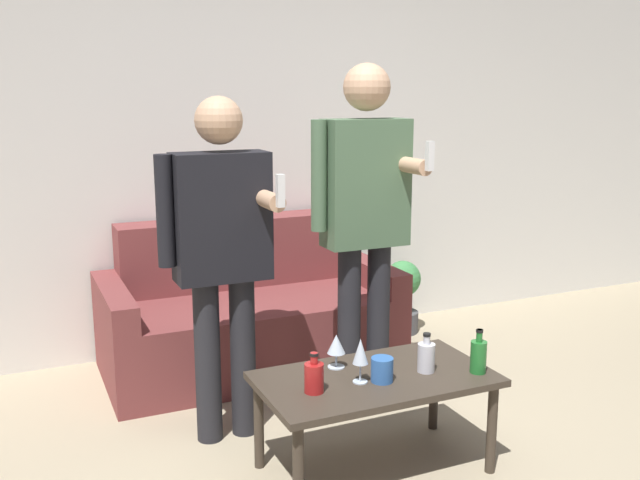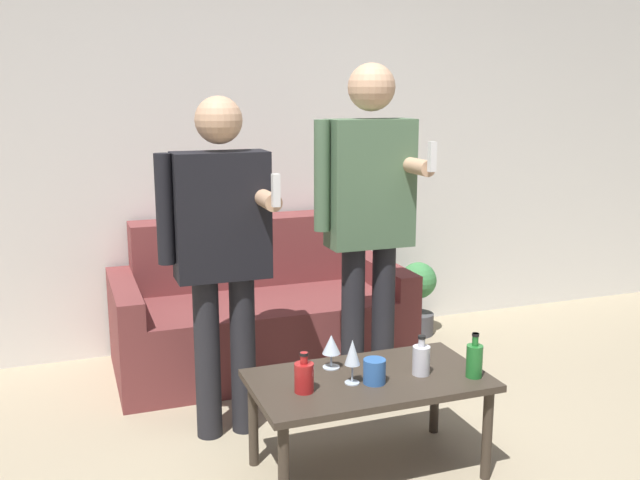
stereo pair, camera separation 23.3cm
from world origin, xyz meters
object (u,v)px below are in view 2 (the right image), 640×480
coffee_table (369,388)px  person_standing_right (369,209)px  bottle_orange (421,359)px  person_standing_left (221,243)px  couch (258,314)px

coffee_table → person_standing_right: size_ratio=0.57×
coffee_table → bottle_orange: size_ratio=5.78×
person_standing_left → person_standing_right: person_standing_right is taller
couch → bottle_orange: (0.33, -1.46, 0.20)m
person_standing_right → couch: bearing=116.7°
coffee_table → bottle_orange: 0.26m
person_standing_left → person_standing_right: size_ratio=0.91×
person_standing_left → person_standing_right: bearing=6.1°
bottle_orange → couch: bearing=102.7°
couch → bottle_orange: couch is taller
couch → person_standing_left: (-0.40, -0.85, 0.64)m
person_standing_left → couch: bearing=65.0°
bottle_orange → person_standing_left: (-0.73, 0.61, 0.44)m
person_standing_left → person_standing_right: (0.78, 0.08, 0.11)m
bottle_orange → person_standing_left: 1.05m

